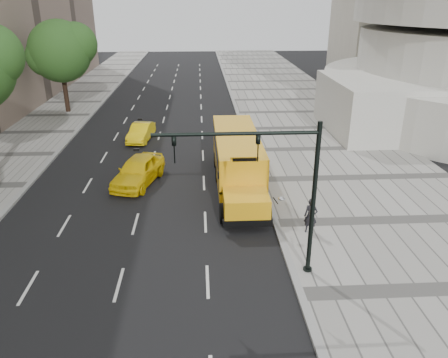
{
  "coord_description": "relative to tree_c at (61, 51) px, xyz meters",
  "views": [
    {
      "loc": [
        2.33,
        -24.48,
        10.47
      ],
      "look_at": [
        3.5,
        -4.0,
        1.9
      ],
      "focal_mm": 35.0,
      "sensor_mm": 36.0,
      "label": 1
    }
  ],
  "objects": [
    {
      "name": "curb_museum",
      "position": [
        16.39,
        -18.21,
        -5.8
      ],
      "size": [
        0.3,
        140.0,
        0.15
      ],
      "primitive_type": "cube",
      "color": "gray",
      "rests_on": "ground"
    },
    {
      "name": "taxi_far",
      "position": [
        8.09,
        -9.37,
        -5.21
      ],
      "size": [
        1.95,
        4.19,
        1.33
      ],
      "primitive_type": "imported",
      "rotation": [
        0.0,
        0.0,
        -0.14
      ],
      "color": "yellow",
      "rests_on": "ground"
    },
    {
      "name": "traffic_signal",
      "position": [
        15.58,
        -27.87,
        -1.79
      ],
      "size": [
        6.18,
        0.36,
        6.4
      ],
      "color": "black",
      "rests_on": "ground"
    },
    {
      "name": "tree_c",
      "position": [
        0.0,
        0.0,
        0.0
      ],
      "size": [
        6.42,
        5.71,
        8.68
      ],
      "color": "black",
      "rests_on": "ground"
    },
    {
      "name": "sidewalk_museum",
      "position": [
        22.39,
        -18.21,
        -5.8
      ],
      "size": [
        12.0,
        140.0,
        0.15
      ],
      "primitive_type": "cube",
      "color": "#9A9891",
      "rests_on": "ground"
    },
    {
      "name": "pedestrian",
      "position": [
        17.81,
        -24.79,
        -4.88
      ],
      "size": [
        0.73,
        0.61,
        1.7
      ],
      "primitive_type": "imported",
      "rotation": [
        0.0,
        0.0,
        -0.39
      ],
      "color": "black",
      "rests_on": "sidewalk_museum"
    },
    {
      "name": "taxi_near",
      "position": [
        8.96,
        -18.05,
        -5.04
      ],
      "size": [
        3.24,
        5.25,
        1.67
      ],
      "primitive_type": "imported",
      "rotation": [
        0.0,
        0.0,
        -0.28
      ],
      "color": "yellow",
      "rests_on": "ground"
    },
    {
      "name": "school_bus",
      "position": [
        14.89,
        -18.36,
        -4.11
      ],
      "size": [
        2.96,
        11.56,
        3.19
      ],
      "color": "#F5AC13",
      "rests_on": "ground"
    },
    {
      "name": "curb_far",
      "position": [
        2.39,
        -18.21,
        -5.8
      ],
      "size": [
        0.3,
        140.0,
        0.15
      ],
      "primitive_type": "cube",
      "color": "gray",
      "rests_on": "ground"
    },
    {
      "name": "ground",
      "position": [
        10.39,
        -18.21,
        -5.88
      ],
      "size": [
        140.0,
        140.0,
        0.0
      ],
      "primitive_type": "plane",
      "color": "black",
      "rests_on": "ground"
    }
  ]
}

